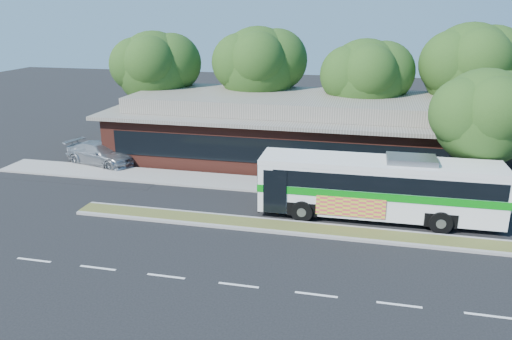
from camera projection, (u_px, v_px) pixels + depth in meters
The scene contains 12 objects.
ground at pixel (328, 238), 23.25m from camera, with size 120.00×120.00×0.00m, color black.
median_strip at pixel (329, 231), 23.79m from camera, with size 26.00×1.10×0.15m, color #464E21.
sidewalk at pixel (338, 190), 29.17m from camera, with size 44.00×2.60×0.12m, color gray.
parking_lot at pixel (93, 155), 36.37m from camera, with size 14.00×12.00×0.01m, color black.
plaza_building at pixel (346, 130), 34.64m from camera, with size 33.20×11.20×4.45m.
tree_bg_a at pixel (160, 67), 38.60m from camera, with size 6.47×5.80×8.63m.
tree_bg_b at pixel (264, 65), 37.73m from camera, with size 6.69×6.00×9.00m.
tree_bg_c at pixel (371, 77), 35.26m from camera, with size 6.24×5.60×8.26m.
tree_bg_d at pixel (476, 66), 34.45m from camera, with size 6.91×6.20×9.37m.
transit_bus at pixel (379, 184), 24.91m from camera, with size 11.94×2.93×3.34m.
sedan at pixel (101, 154), 34.03m from camera, with size 2.13×5.24×1.52m, color #9EA1A5.
sidewalk_tree at pixel (491, 115), 25.97m from camera, with size 5.68×5.09×7.33m.
Camera 1 is at (1.46, -21.37, 10.17)m, focal length 35.00 mm.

